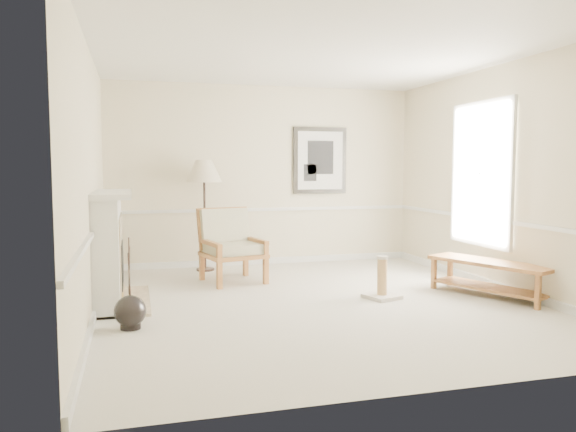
# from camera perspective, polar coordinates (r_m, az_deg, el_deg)

# --- Properties ---
(ground) EXTENTS (5.50, 5.50, 0.00)m
(ground) POSITION_cam_1_polar(r_m,az_deg,el_deg) (6.71, 2.92, -8.72)
(ground) COLOR silver
(ground) RESTS_ON ground
(room) EXTENTS (5.04, 5.54, 2.92)m
(room) POSITION_cam_1_polar(r_m,az_deg,el_deg) (6.64, 3.92, 7.36)
(room) COLOR beige
(room) RESTS_ON ground
(fireplace) EXTENTS (0.64, 1.64, 1.31)m
(fireplace) POSITION_cam_1_polar(r_m,az_deg,el_deg) (6.86, -17.69, -3.20)
(fireplace) COLOR white
(fireplace) RESTS_ON ground
(floor_vase) EXTENTS (0.31, 0.31, 0.91)m
(floor_vase) POSITION_cam_1_polar(r_m,az_deg,el_deg) (5.80, -15.73, -9.39)
(floor_vase) COLOR black
(floor_vase) RESTS_ON ground
(armchair) EXTENTS (0.93, 0.97, 1.02)m
(armchair) POSITION_cam_1_polar(r_m,az_deg,el_deg) (7.89, -5.93, -2.64)
(armchair) COLOR brown
(armchair) RESTS_ON ground
(floor_lamp) EXTENTS (0.70, 0.70, 1.70)m
(floor_lamp) POSITION_cam_1_polar(r_m,az_deg,el_deg) (8.65, -8.52, 4.22)
(floor_lamp) COLOR black
(floor_lamp) RESTS_ON ground
(bench) EXTENTS (1.03, 1.60, 0.44)m
(bench) POSITION_cam_1_polar(r_m,az_deg,el_deg) (7.36, 19.84, -5.45)
(bench) COLOR brown
(bench) RESTS_ON ground
(scratching_post) EXTENTS (0.46, 0.46, 0.52)m
(scratching_post) POSITION_cam_1_polar(r_m,az_deg,el_deg) (6.95, 9.53, -6.93)
(scratching_post) COLOR beige
(scratching_post) RESTS_ON ground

